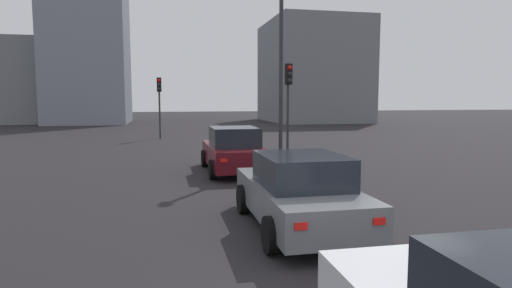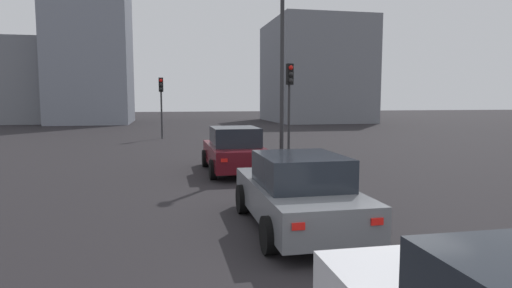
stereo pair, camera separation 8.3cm
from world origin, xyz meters
name	(u,v)px [view 1 (the left image)]	position (x,y,z in m)	size (l,w,h in m)	color
ground_plane	(343,283)	(0.00, 0.00, -0.10)	(160.00, 160.00, 0.20)	black
car_maroon_lead	(234,151)	(9.12, 0.14, 0.76)	(4.28, 2.00, 1.58)	#510F16
car_grey_second	(299,193)	(2.36, -0.08, 0.72)	(4.26, 1.97, 1.49)	slate
traffic_light_near_left	(159,95)	(22.61, 2.75, 2.80)	(0.32, 0.29, 3.88)	#2D2D30
traffic_light_near_right	(289,90)	(12.41, -2.80, 2.91)	(0.33, 0.30, 4.05)	#2D2D30
street_lamp_kerbside	(281,42)	(11.26, -2.14, 4.79)	(0.56, 0.36, 8.24)	#2D2D30
building_facade_left	(312,72)	(41.14, -14.00, 5.54)	(12.31, 9.95, 11.08)	slate
building_facade_center	(88,40)	(42.24, 10.00, 8.53)	(9.35, 7.79, 17.05)	gray
building_facade_right	(34,82)	(44.79, 16.00, 4.32)	(9.51, 9.67, 8.64)	slate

